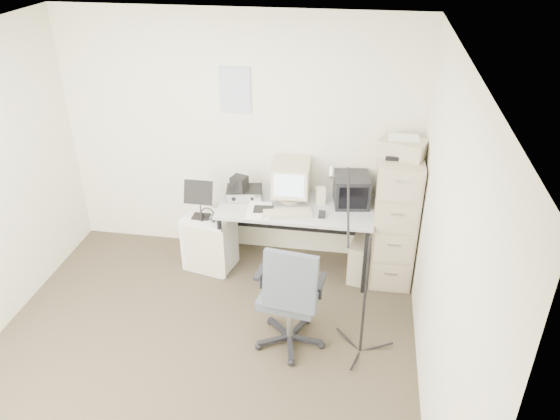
% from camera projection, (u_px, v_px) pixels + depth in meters
% --- Properties ---
extents(floor, '(3.60, 3.60, 0.01)m').
position_uv_depth(floor, '(196.00, 361.00, 4.50)').
color(floor, '#433A2A').
rests_on(floor, ground).
extents(ceiling, '(3.60, 3.60, 0.01)m').
position_uv_depth(ceiling, '(164.00, 54.00, 3.28)').
color(ceiling, white).
rests_on(ceiling, ground).
extents(wall_back, '(3.60, 0.02, 2.50)m').
position_uv_depth(wall_back, '(239.00, 139.00, 5.44)').
color(wall_back, white).
rests_on(wall_back, ground).
extents(wall_right, '(0.02, 3.60, 2.50)m').
position_uv_depth(wall_right, '(442.00, 254.00, 3.63)').
color(wall_right, white).
rests_on(wall_right, ground).
extents(wall_calendar, '(0.30, 0.02, 0.44)m').
position_uv_depth(wall_calendar, '(235.00, 90.00, 5.19)').
color(wall_calendar, white).
rests_on(wall_calendar, wall_back).
extents(filing_cabinet, '(0.40, 0.60, 1.30)m').
position_uv_depth(filing_cabinet, '(395.00, 219.00, 5.23)').
color(filing_cabinet, tan).
rests_on(filing_cabinet, floor).
extents(printer, '(0.47, 0.40, 0.16)m').
position_uv_depth(printer, '(403.00, 148.00, 4.90)').
color(printer, tan).
rests_on(printer, filing_cabinet).
extents(desk, '(1.50, 0.70, 0.73)m').
position_uv_depth(desk, '(296.00, 237.00, 5.48)').
color(desk, '#ACACAC').
rests_on(desk, floor).
extents(crt_monitor, '(0.38, 0.39, 0.40)m').
position_uv_depth(crt_monitor, '(291.00, 181.00, 5.33)').
color(crt_monitor, tan).
rests_on(crt_monitor, desk).
extents(crt_tv, '(0.37, 0.39, 0.30)m').
position_uv_depth(crt_tv, '(351.00, 190.00, 5.27)').
color(crt_tv, black).
rests_on(crt_tv, desk).
extents(desk_speaker, '(0.11, 0.11, 0.17)m').
position_uv_depth(desk_speaker, '(320.00, 196.00, 5.30)').
color(desk_speaker, beige).
rests_on(desk_speaker, desk).
extents(keyboard, '(0.51, 0.28, 0.03)m').
position_uv_depth(keyboard, '(287.00, 213.00, 5.15)').
color(keyboard, tan).
rests_on(keyboard, desk).
extents(mouse, '(0.07, 0.11, 0.03)m').
position_uv_depth(mouse, '(322.00, 214.00, 5.12)').
color(mouse, black).
rests_on(mouse, desk).
extents(radio_receiver, '(0.39, 0.31, 0.10)m').
position_uv_depth(radio_receiver, '(244.00, 193.00, 5.43)').
color(radio_receiver, black).
rests_on(radio_receiver, desk).
extents(radio_speaker, '(0.18, 0.17, 0.14)m').
position_uv_depth(radio_speaker, '(239.00, 183.00, 5.34)').
color(radio_speaker, black).
rests_on(radio_speaker, radio_receiver).
extents(papers, '(0.25, 0.33, 0.02)m').
position_uv_depth(papers, '(259.00, 210.00, 5.20)').
color(papers, white).
rests_on(papers, desk).
extents(pc_tower, '(0.28, 0.48, 0.42)m').
position_uv_depth(pc_tower, '(362.00, 257.00, 5.45)').
color(pc_tower, tan).
rests_on(pc_tower, floor).
extents(office_chair, '(0.67, 0.67, 1.04)m').
position_uv_depth(office_chair, '(290.00, 293.00, 4.44)').
color(office_chair, '#535A66').
rests_on(office_chair, floor).
extents(side_cart, '(0.54, 0.47, 0.58)m').
position_uv_depth(side_cart, '(210.00, 241.00, 5.56)').
color(side_cart, white).
rests_on(side_cart, floor).
extents(music_stand, '(0.30, 0.19, 0.41)m').
position_uv_depth(music_stand, '(200.00, 199.00, 5.31)').
color(music_stand, black).
rests_on(music_stand, side_cart).
extents(headphones, '(0.16, 0.16, 0.03)m').
position_uv_depth(headphones, '(208.00, 216.00, 5.32)').
color(headphones, black).
rests_on(headphones, side_cart).
extents(mic_stand, '(0.02, 0.02, 1.48)m').
position_uv_depth(mic_stand, '(367.00, 279.00, 4.24)').
color(mic_stand, black).
rests_on(mic_stand, floor).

